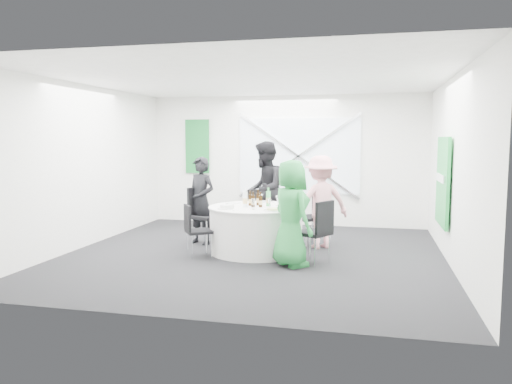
% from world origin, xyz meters
% --- Properties ---
extents(floor, '(6.00, 6.00, 0.00)m').
position_xyz_m(floor, '(0.00, 0.00, 0.00)').
color(floor, black).
rests_on(floor, ground).
extents(ceiling, '(6.00, 6.00, 0.00)m').
position_xyz_m(ceiling, '(0.00, 0.00, 2.80)').
color(ceiling, silver).
rests_on(ceiling, wall_back).
extents(wall_back, '(6.00, 0.00, 6.00)m').
position_xyz_m(wall_back, '(0.00, 3.00, 1.40)').
color(wall_back, white).
rests_on(wall_back, floor).
extents(wall_front, '(6.00, 0.00, 6.00)m').
position_xyz_m(wall_front, '(0.00, -3.00, 1.40)').
color(wall_front, white).
rests_on(wall_front, floor).
extents(wall_left, '(0.00, 6.00, 6.00)m').
position_xyz_m(wall_left, '(-3.00, 0.00, 1.40)').
color(wall_left, white).
rests_on(wall_left, floor).
extents(wall_right, '(0.00, 6.00, 6.00)m').
position_xyz_m(wall_right, '(3.00, 0.00, 1.40)').
color(wall_right, white).
rests_on(wall_right, floor).
extents(window_panel, '(2.60, 0.03, 1.60)m').
position_xyz_m(window_panel, '(0.30, 2.96, 1.50)').
color(window_panel, silver).
rests_on(window_panel, wall_back).
extents(window_brace_a, '(2.63, 0.05, 1.84)m').
position_xyz_m(window_brace_a, '(0.30, 2.92, 1.50)').
color(window_brace_a, silver).
rests_on(window_brace_a, window_panel).
extents(window_brace_b, '(2.63, 0.05, 1.84)m').
position_xyz_m(window_brace_b, '(0.30, 2.92, 1.50)').
color(window_brace_b, silver).
rests_on(window_brace_b, window_panel).
extents(green_banner, '(0.55, 0.04, 1.20)m').
position_xyz_m(green_banner, '(-2.00, 2.95, 1.70)').
color(green_banner, '#136331').
rests_on(green_banner, wall_back).
extents(green_sign, '(0.05, 1.20, 1.40)m').
position_xyz_m(green_sign, '(2.94, 0.60, 1.20)').
color(green_sign, green).
rests_on(green_sign, wall_right).
extents(banquet_table, '(1.56, 1.56, 0.76)m').
position_xyz_m(banquet_table, '(0.00, 0.20, 0.38)').
color(banquet_table, silver).
rests_on(banquet_table, floor).
extents(chair_back, '(0.49, 0.50, 0.92)m').
position_xyz_m(chair_back, '(-0.22, 1.31, 0.54)').
color(chair_back, black).
rests_on(chair_back, floor).
extents(chair_back_left, '(0.60, 0.60, 1.01)m').
position_xyz_m(chair_back_left, '(-1.11, 0.65, 0.59)').
color(chair_back_left, black).
rests_on(chair_back_left, floor).
extents(chair_back_right, '(0.65, 0.65, 1.01)m').
position_xyz_m(chair_back_right, '(0.87, 0.97, 0.59)').
color(chair_back_right, black).
rests_on(chair_back_right, floor).
extents(chair_front_right, '(0.60, 0.60, 0.96)m').
position_xyz_m(chair_front_right, '(1.09, -0.43, 0.57)').
color(chair_front_right, black).
rests_on(chair_front_right, floor).
extents(chair_front_left, '(0.53, 0.53, 0.84)m').
position_xyz_m(chair_front_left, '(-0.87, -0.38, 0.49)').
color(chair_front_left, black).
rests_on(chair_front_left, floor).
extents(person_man_back_left, '(0.66, 0.55, 1.55)m').
position_xyz_m(person_man_back_left, '(-1.11, 0.63, 0.78)').
color(person_man_back_left, black).
rests_on(person_man_back_left, floor).
extents(person_man_back, '(0.57, 0.93, 1.83)m').
position_xyz_m(person_man_back, '(-0.13, 1.46, 0.91)').
color(person_man_back, black).
rests_on(person_man_back, floor).
extents(person_woman_pink, '(1.13, 0.92, 1.59)m').
position_xyz_m(person_woman_pink, '(1.00, 0.77, 0.79)').
color(person_woman_pink, pink).
rests_on(person_woman_pink, floor).
extents(person_woman_green, '(0.89, 0.90, 1.57)m').
position_xyz_m(person_woman_green, '(0.71, -0.57, 0.78)').
color(person_woman_green, '#258A3C').
rests_on(person_woman_green, floor).
extents(plate_back, '(0.27, 0.27, 0.01)m').
position_xyz_m(plate_back, '(0.02, 0.79, 0.77)').
color(plate_back, white).
rests_on(plate_back, banquet_table).
extents(plate_back_left, '(0.27, 0.27, 0.01)m').
position_xyz_m(plate_back_left, '(-0.47, 0.49, 0.77)').
color(plate_back_left, white).
rests_on(plate_back_left, banquet_table).
extents(plate_back_right, '(0.27, 0.27, 0.04)m').
position_xyz_m(plate_back_right, '(0.45, 0.40, 0.78)').
color(plate_back_right, white).
rests_on(plate_back_right, banquet_table).
extents(plate_front_right, '(0.29, 0.29, 0.04)m').
position_xyz_m(plate_front_right, '(0.36, -0.22, 0.78)').
color(plate_front_right, white).
rests_on(plate_front_right, banquet_table).
extents(plate_front_left, '(0.25, 0.25, 0.01)m').
position_xyz_m(plate_front_left, '(-0.40, -0.19, 0.77)').
color(plate_front_left, white).
rests_on(plate_front_left, banquet_table).
extents(napkin, '(0.22, 0.22, 0.05)m').
position_xyz_m(napkin, '(-0.37, -0.20, 0.80)').
color(napkin, silver).
rests_on(napkin, plate_front_left).
extents(beer_bottle_a, '(0.06, 0.06, 0.25)m').
position_xyz_m(beer_bottle_a, '(-0.12, 0.29, 0.85)').
color(beer_bottle_a, '#331C09').
rests_on(beer_bottle_a, banquet_table).
extents(beer_bottle_b, '(0.06, 0.06, 0.27)m').
position_xyz_m(beer_bottle_b, '(-0.00, 0.36, 0.86)').
color(beer_bottle_b, '#331C09').
rests_on(beer_bottle_b, banquet_table).
extents(beer_bottle_c, '(0.06, 0.06, 0.25)m').
position_xyz_m(beer_bottle_c, '(0.09, 0.14, 0.85)').
color(beer_bottle_c, '#331C09').
rests_on(beer_bottle_c, banquet_table).
extents(beer_bottle_d, '(0.06, 0.06, 0.26)m').
position_xyz_m(beer_bottle_d, '(-0.03, 0.12, 0.86)').
color(beer_bottle_d, '#331C09').
rests_on(beer_bottle_d, banquet_table).
extents(green_water_bottle, '(0.08, 0.08, 0.31)m').
position_xyz_m(green_water_bottle, '(0.19, 0.30, 0.88)').
color(green_water_bottle, '#41AA56').
rests_on(green_water_bottle, banquet_table).
extents(clear_water_bottle, '(0.08, 0.08, 0.31)m').
position_xyz_m(clear_water_bottle, '(-0.16, 0.10, 0.88)').
color(clear_water_bottle, white).
rests_on(clear_water_bottle, banquet_table).
extents(wine_glass_a, '(0.07, 0.07, 0.17)m').
position_xyz_m(wine_glass_a, '(0.32, 0.40, 0.88)').
color(wine_glass_a, white).
rests_on(wine_glass_a, banquet_table).
extents(wine_glass_b, '(0.07, 0.07, 0.17)m').
position_xyz_m(wine_glass_b, '(0.01, 0.57, 0.88)').
color(wine_glass_b, white).
rests_on(wine_glass_b, banquet_table).
extents(wine_glass_c, '(0.07, 0.07, 0.17)m').
position_xyz_m(wine_glass_c, '(0.29, -0.10, 0.88)').
color(wine_glass_c, white).
rests_on(wine_glass_c, banquet_table).
extents(wine_glass_d, '(0.07, 0.07, 0.17)m').
position_xyz_m(wine_glass_d, '(0.04, -0.15, 0.88)').
color(wine_glass_d, white).
rests_on(wine_glass_d, banquet_table).
extents(wine_glass_e, '(0.07, 0.07, 0.17)m').
position_xyz_m(wine_glass_e, '(0.38, 0.14, 0.88)').
color(wine_glass_e, white).
rests_on(wine_glass_e, banquet_table).
extents(fork_a, '(0.12, 0.12, 0.01)m').
position_xyz_m(fork_a, '(-0.51, -0.07, 0.76)').
color(fork_a, silver).
rests_on(fork_a, banquet_table).
extents(knife_a, '(0.12, 0.12, 0.01)m').
position_xyz_m(knife_a, '(-0.27, -0.31, 0.76)').
color(knife_a, silver).
rests_on(knife_a, banquet_table).
extents(fork_b, '(0.08, 0.14, 0.01)m').
position_xyz_m(fork_b, '(-0.42, 0.60, 0.76)').
color(fork_b, silver).
rests_on(fork_b, banquet_table).
extents(knife_b, '(0.08, 0.14, 0.01)m').
position_xyz_m(knife_b, '(-0.56, 0.31, 0.76)').
color(knife_b, silver).
rests_on(knife_b, banquet_table).
extents(fork_c, '(0.10, 0.13, 0.01)m').
position_xyz_m(fork_c, '(0.33, -0.27, 0.76)').
color(fork_c, silver).
rests_on(fork_c, banquet_table).
extents(knife_c, '(0.11, 0.12, 0.01)m').
position_xyz_m(knife_c, '(0.52, -0.05, 0.76)').
color(knife_c, silver).
rests_on(knife_c, banquet_table).
extents(fork_d, '(0.15, 0.03, 0.01)m').
position_xyz_m(fork_d, '(0.13, 0.76, 0.76)').
color(fork_d, silver).
rests_on(fork_d, banquet_table).
extents(knife_d, '(0.15, 0.03, 0.01)m').
position_xyz_m(knife_d, '(-0.21, 0.74, 0.76)').
color(knife_d, silver).
rests_on(knife_d, banquet_table).
extents(fork_e, '(0.09, 0.13, 0.01)m').
position_xyz_m(fork_e, '(0.55, 0.36, 0.76)').
color(fork_e, silver).
rests_on(fork_e, banquet_table).
extents(knife_e, '(0.10, 0.13, 0.01)m').
position_xyz_m(knife_e, '(0.36, 0.65, 0.76)').
color(knife_e, silver).
rests_on(knife_e, banquet_table).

